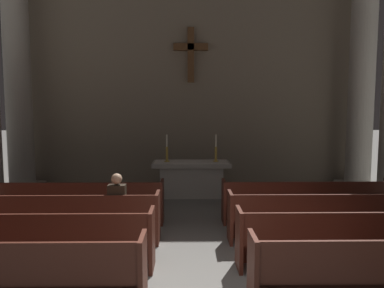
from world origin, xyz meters
TOP-DOWN VIEW (x-y plane):
  - pew_left_row_2 at (-2.52, 1.09)m, footprint 3.74×0.50m
  - pew_left_row_3 at (-2.52, 2.22)m, footprint 3.74×0.50m
  - pew_left_row_4 at (-2.52, 3.34)m, footprint 3.74×0.50m
  - pew_right_row_2 at (2.52, 1.09)m, footprint 3.74×0.50m
  - pew_right_row_3 at (2.52, 2.22)m, footprint 3.74×0.50m
  - pew_right_row_4 at (2.52, 3.34)m, footprint 3.74×0.50m
  - column_left_fourth at (-5.23, 6.63)m, footprint 1.14×1.14m
  - column_right_fourth at (5.23, 6.63)m, footprint 1.14×1.14m
  - altar at (0.00, 5.78)m, footprint 2.20×0.90m
  - candlestick_left at (-0.70, 5.78)m, footprint 0.16×0.16m
  - candlestick_right at (0.70, 5.78)m, footprint 0.16×0.16m
  - apse_with_cross at (0.00, 7.57)m, footprint 11.67×0.46m
  - lone_worshipper at (-1.42, 2.26)m, footprint 0.32×0.43m

SIDE VIEW (x-z plane):
  - pew_left_row_2 at x=-2.52m, z-range 0.00..0.95m
  - pew_left_row_3 at x=-2.52m, z-range 0.00..0.95m
  - pew_left_row_4 at x=-2.52m, z-range 0.00..0.95m
  - pew_right_row_2 at x=2.52m, z-range 0.00..0.95m
  - pew_right_row_3 at x=2.52m, z-range 0.00..0.95m
  - pew_right_row_4 at x=2.52m, z-range 0.00..0.95m
  - altar at x=0.00m, z-range 0.03..1.04m
  - lone_worshipper at x=-1.42m, z-range 0.03..1.35m
  - candlestick_left at x=-0.70m, z-range 0.88..1.65m
  - candlestick_right at x=0.70m, z-range 0.88..1.65m
  - column_left_fourth at x=-5.23m, z-range -0.09..6.85m
  - column_right_fourth at x=5.23m, z-range -0.09..6.85m
  - apse_with_cross at x=0.00m, z-range 0.00..7.71m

